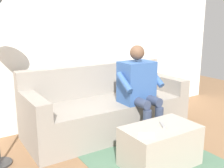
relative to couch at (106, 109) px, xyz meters
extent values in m
plane|color=#846042|center=(0.00, 0.73, -0.29)|extent=(8.00, 8.00, 0.00)
cube|color=silver|center=(0.00, -0.53, 0.91)|extent=(4.85, 0.06, 2.41)
cube|color=gray|center=(0.00, 0.13, -0.08)|extent=(1.75, 0.66, 0.43)
cube|color=gray|center=(0.00, -0.29, 0.13)|extent=(2.09, 0.16, 0.85)
cube|color=gray|center=(-0.96, 0.13, 0.02)|extent=(0.17, 0.66, 0.64)
cube|color=gray|center=(0.96, 0.13, 0.02)|extent=(0.17, 0.66, 0.64)
cube|color=#A89E8E|center=(0.00, 1.04, -0.09)|extent=(0.75, 0.46, 0.41)
cube|color=#335693|center=(-0.25, 0.31, 0.39)|extent=(0.40, 0.30, 0.51)
sphere|color=brown|center=(-0.25, 0.31, 0.75)|extent=(0.18, 0.18, 0.18)
cylinder|color=#333D56|center=(-0.34, 0.47, 0.19)|extent=(0.11, 0.33, 0.11)
cylinder|color=#333D56|center=(-0.16, 0.47, 0.19)|extent=(0.11, 0.33, 0.11)
cylinder|color=#333D56|center=(-0.34, 0.64, -0.08)|extent=(0.10, 0.10, 0.43)
cylinder|color=#333D56|center=(-0.16, 0.64, -0.08)|extent=(0.10, 0.10, 0.43)
cylinder|color=#335693|center=(-0.49, 0.39, 0.43)|extent=(0.08, 0.27, 0.22)
cylinder|color=#335693|center=(-0.01, 0.39, 0.43)|extent=(0.08, 0.27, 0.22)
cube|color=white|center=(0.25, 1.11, 0.12)|extent=(0.14, 0.12, 0.02)
cube|color=gray|center=(-0.03, 1.03, 0.12)|extent=(0.10, 0.14, 0.02)
cube|color=#4C7056|center=(0.00, 0.93, -0.29)|extent=(1.27, 1.64, 0.01)
cylinder|color=#2D2D2D|center=(1.36, 0.16, -0.28)|extent=(0.24, 0.24, 0.02)
camera|label=1|loc=(1.72, 2.83, 1.12)|focal=42.79mm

